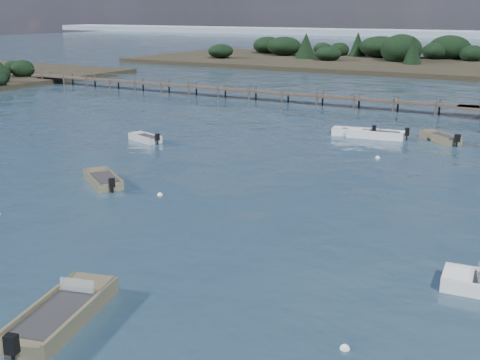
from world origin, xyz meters
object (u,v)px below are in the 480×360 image
Objects in this scene: dinghy_extra_b at (375,136)px; dinghy_near_olive at (62,316)px; dinghy_extra_a at (440,139)px; jetty at (252,91)px; dinghy_mid_grey at (103,181)px; tender_far_grey at (145,139)px; tender_far_white at (352,133)px.

dinghy_extra_b is 34.97m from dinghy_near_olive.
jetty is (-24.42, 12.93, 0.81)m from dinghy_extra_a.
jetty is (-9.24, 35.76, 0.84)m from dinghy_mid_grey.
dinghy_extra_b is 5.11m from dinghy_extra_a.
tender_far_grey reaches higher than dinghy_mid_grey.
dinghy_mid_grey is at bearing -75.52° from jetty.
tender_far_white is (-2.24, 34.97, 0.00)m from dinghy_near_olive.
dinghy_extra_b is at bearing 64.54° from dinghy_mid_grey.
dinghy_extra_b is 0.92× the size of dinghy_near_olive.
dinghy_extra_b is 18.93m from tender_far_grey.
dinghy_mid_grey is (-10.25, -21.52, -0.03)m from dinghy_extra_b.
tender_far_white is at bearing 69.15° from dinghy_mid_grey.
jetty is at bearing 152.10° from dinghy_extra_a.
dinghy_extra_b is 1.37× the size of tender_far_white.
tender_far_white is (13.67, 10.55, 0.02)m from tender_far_grey.
dinghy_extra_b reaches higher than dinghy_extra_a.
dinghy_extra_a reaches higher than tender_far_white.
tender_far_grey is 0.05× the size of jetty.
tender_far_white is 22.53m from jetty.
jetty reaches higher than dinghy_extra_a.
dinghy_mid_grey is 1.13× the size of tender_far_white.
tender_far_white reaches higher than tender_far_grey.
dinghy_near_olive is 35.05m from tender_far_white.
dinghy_near_olive is 53.01m from jetty.
tender_far_grey is at bearing 123.09° from dinghy_near_olive.
tender_far_grey is at bearing -146.14° from dinghy_extra_b.
dinghy_near_olive is 1.46× the size of dinghy_extra_a.
dinghy_mid_grey is at bearing -115.46° from dinghy_extra_b.
tender_far_grey is (-15.72, -10.55, -0.02)m from dinghy_extra_b.
dinghy_near_olive is (0.19, -34.97, -0.01)m from dinghy_extra_b.
jetty is (-3.76, 24.79, 0.83)m from tender_far_grey.
dinghy_extra_a is (15.18, 22.83, 0.02)m from dinghy_mid_grey.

